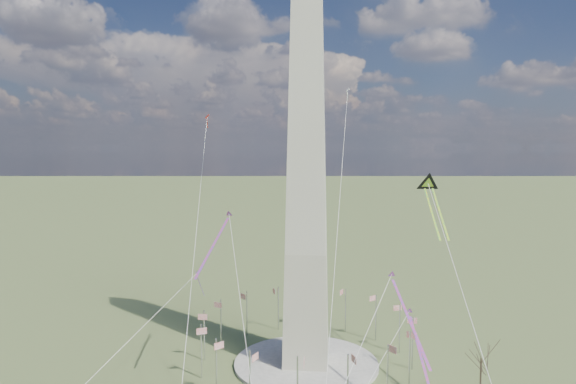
# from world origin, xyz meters

# --- Properties ---
(ground) EXTENTS (2000.00, 2000.00, 0.00)m
(ground) POSITION_xyz_m (0.00, 0.00, 0.00)
(ground) COLOR #495A2D
(ground) RESTS_ON ground
(plaza) EXTENTS (36.00, 36.00, 0.80)m
(plaza) POSITION_xyz_m (0.00, 0.00, 0.40)
(plaza) COLOR beige
(plaza) RESTS_ON ground
(washington_monument) EXTENTS (15.56, 15.56, 100.00)m
(washington_monument) POSITION_xyz_m (0.00, 0.00, 47.95)
(washington_monument) COLOR #B6AD99
(washington_monument) RESTS_ON plaza
(flagpole_ring) EXTENTS (54.40, 54.40, 13.00)m
(flagpole_ring) POSITION_xyz_m (-0.00, -0.00, 7.27)
(flagpole_ring) COLOR silver
(flagpole_ring) RESTS_ON ground
(tree_near) EXTENTS (8.03, 8.03, 14.05)m
(tree_near) POSITION_xyz_m (38.42, -14.27, 10.02)
(tree_near) COLOR #47352B
(tree_near) RESTS_ON ground
(kite_delta_black) EXTENTS (7.07, 18.83, 15.54)m
(kite_delta_black) POSITION_xyz_m (31.70, 15.63, 43.68)
(kite_delta_black) COLOR black
(kite_delta_black) RESTS_ON ground
(kite_diamond_purple) EXTENTS (2.15, 2.82, 8.23)m
(kite_diamond_purple) POSITION_xyz_m (-29.74, 9.65, 19.95)
(kite_diamond_purple) COLOR navy
(kite_diamond_purple) RESTS_ON ground
(kite_streamer_left) EXTENTS (6.96, 20.73, 14.55)m
(kite_streamer_left) POSITION_xyz_m (21.91, -14.82, 20.44)
(kite_streamer_left) COLOR #FF2836
(kite_streamer_left) RESTS_ON ground
(kite_streamer_mid) EXTENTS (4.87, 18.30, 12.68)m
(kite_streamer_mid) POSITION_xyz_m (-20.20, -8.34, 33.49)
(kite_streamer_mid) COLOR #FF2836
(kite_streamer_mid) RESTS_ON ground
(kite_streamer_right) EXTENTS (4.26, 22.28, 15.33)m
(kite_streamer_right) POSITION_xyz_m (26.15, -7.25, 9.31)
(kite_streamer_right) COLOR #FF2836
(kite_streamer_right) RESTS_ON ground
(kite_small_red) EXTENTS (1.74, 1.53, 4.62)m
(kite_small_red) POSITION_xyz_m (-35.46, 41.67, 63.99)
(kite_small_red) COLOR red
(kite_small_red) RESTS_ON ground
(kite_small_white) EXTENTS (1.32, 1.59, 4.22)m
(kite_small_white) POSITION_xyz_m (10.28, 49.38, 72.97)
(kite_small_white) COLOR white
(kite_small_white) RESTS_ON ground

